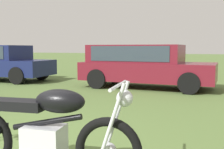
# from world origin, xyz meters

# --- Properties ---
(motorcycle_black) EXTENTS (2.04, 0.79, 1.02)m
(motorcycle_black) POSITION_xyz_m (1.12, -0.00, 0.48)
(motorcycle_black) COLOR black
(motorcycle_black) RESTS_ON ground
(car_burgundy) EXTENTS (4.41, 2.00, 1.43)m
(car_burgundy) POSITION_xyz_m (-0.19, 6.65, 0.83)
(car_burgundy) COLOR maroon
(car_burgundy) RESTS_ON ground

